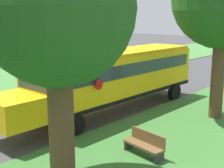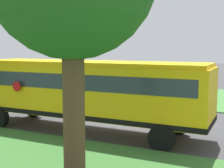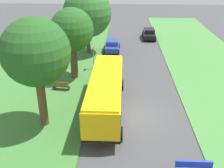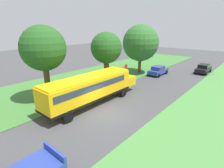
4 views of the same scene
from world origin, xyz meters
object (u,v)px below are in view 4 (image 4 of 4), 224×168
stop_sign (126,71)px  school_bus (91,87)px  oak_tree_far_end (140,43)px  oak_tree_beside_bus (42,48)px  car_black_middle (203,68)px  park_bench (87,84)px  oak_tree_roadside_mid (106,48)px  car_blue_nearest (158,70)px

stop_sign → school_bus: bearing=-77.3°
school_bus → stop_sign: 9.11m
oak_tree_far_end → oak_tree_beside_bus: bearing=-94.0°
car_black_middle → park_bench: car_black_middle is taller
school_bus → park_bench: school_bus is taller
oak_tree_beside_bus → oak_tree_roadside_mid: bearing=83.6°
car_black_middle → stop_sign: bearing=-118.6°
school_bus → stop_sign: school_bus is taller
oak_tree_beside_bus → oak_tree_roadside_mid: 8.93m
car_blue_nearest → oak_tree_far_end: 5.67m
car_black_middle → oak_tree_far_end: oak_tree_far_end is taller
park_bench → car_blue_nearest: bearing=70.7°
oak_tree_beside_bus → oak_tree_roadside_mid: size_ratio=1.11×
school_bus → car_blue_nearest: school_bus is taller
car_black_middle → park_bench: bearing=-117.6°
oak_tree_far_end → school_bus: bearing=-76.8°
school_bus → oak_tree_beside_bus: (-4.70, -2.39, 3.89)m
school_bus → park_bench: 5.91m
park_bench → oak_tree_roadside_mid: bearing=74.0°
car_blue_nearest → oak_tree_far_end: bearing=-161.8°
oak_tree_beside_bus → oak_tree_far_end: (1.21, 17.20, -0.44)m
oak_tree_roadside_mid → car_black_middle: bearing=60.4°
school_bus → oak_tree_far_end: size_ratio=1.47×
school_bus → stop_sign: size_ratio=4.53×
oak_tree_beside_bus → car_blue_nearest: bearing=76.2°
car_blue_nearest → oak_tree_roadside_mid: size_ratio=0.60×
school_bus → stop_sign: bearing=102.7°
school_bus → car_black_middle: (5.39, 22.48, -1.05)m
stop_sign → car_black_middle: bearing=61.4°
car_blue_nearest → stop_sign: bearing=-104.4°
school_bus → car_blue_nearest: size_ratio=2.82×
school_bus → oak_tree_beside_bus: bearing=-153.1°
oak_tree_roadside_mid → stop_sign: oak_tree_roadside_mid is taller
oak_tree_beside_bus → stop_sign: 12.28m
park_bench → oak_tree_far_end: bearing=84.6°
oak_tree_far_end → park_bench: 12.40m
car_blue_nearest → car_black_middle: same height
car_black_middle → stop_sign: size_ratio=1.61×
school_bus → park_bench: size_ratio=7.52×
oak_tree_beside_bus → park_bench: 7.93m
oak_tree_roadside_mid → oak_tree_far_end: bearing=88.5°
car_blue_nearest → oak_tree_far_end: (-3.28, -1.08, 4.50)m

